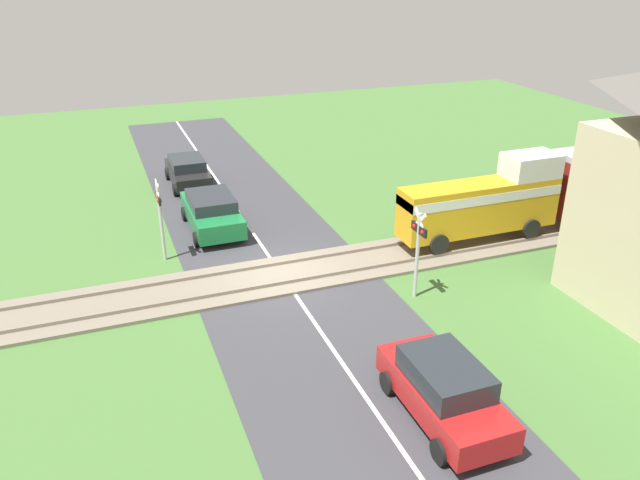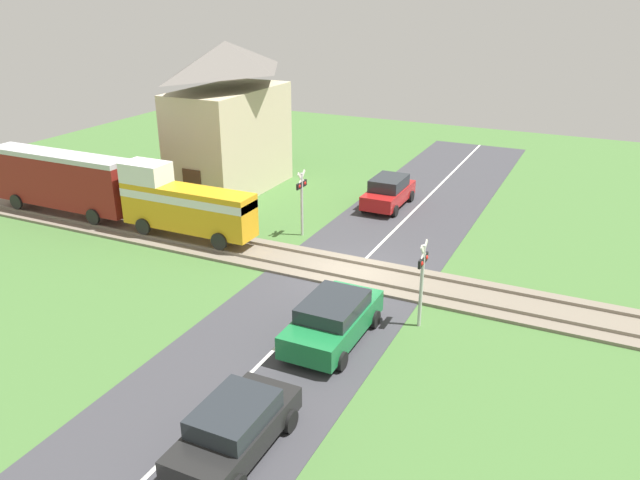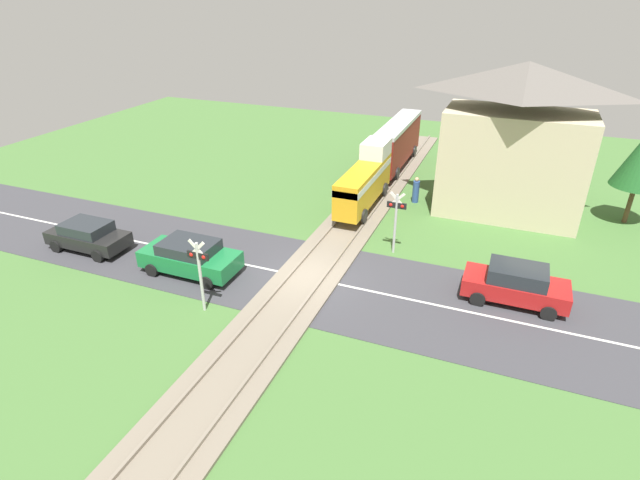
% 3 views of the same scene
% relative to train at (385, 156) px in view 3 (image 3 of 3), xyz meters
% --- Properties ---
extents(ground_plane, '(60.00, 60.00, 0.00)m').
position_rel_train_xyz_m(ground_plane, '(0.00, -12.26, -1.87)').
color(ground_plane, '#426B33').
extents(road_surface, '(48.00, 6.40, 0.02)m').
position_rel_train_xyz_m(road_surface, '(0.00, -12.26, -1.86)').
color(road_surface, '#38383D').
rests_on(road_surface, ground_plane).
extents(track_bed, '(2.80, 48.00, 0.24)m').
position_rel_train_xyz_m(track_bed, '(0.00, -12.26, -1.80)').
color(track_bed, '#756B5B').
rests_on(track_bed, ground_plane).
extents(train, '(1.58, 14.79, 3.18)m').
position_rel_train_xyz_m(train, '(0.00, 0.00, 0.00)').
color(train, gold).
rests_on(train, track_bed).
extents(car_near_crossing, '(4.32, 2.03, 1.51)m').
position_rel_train_xyz_m(car_near_crossing, '(-4.99, -13.70, -1.07)').
color(car_near_crossing, '#197038').
rests_on(car_near_crossing, ground_plane).
extents(car_far_side, '(4.01, 1.84, 1.59)m').
position_rel_train_xyz_m(car_far_side, '(8.35, -10.82, -1.04)').
color(car_far_side, '#A81919').
rests_on(car_far_side, ground_plane).
extents(car_behind_queue, '(3.90, 1.85, 1.40)m').
position_rel_train_xyz_m(car_behind_queue, '(-10.78, -13.70, -1.12)').
color(car_behind_queue, black).
rests_on(car_behind_queue, ground_plane).
extents(crossing_signal_west_approach, '(0.90, 0.18, 3.08)m').
position_rel_train_xyz_m(crossing_signal_west_approach, '(-2.85, -15.94, 0.11)').
color(crossing_signal_west_approach, '#B7B7B7').
rests_on(crossing_signal_west_approach, ground_plane).
extents(crossing_signal_east_approach, '(0.90, 0.18, 3.08)m').
position_rel_train_xyz_m(crossing_signal_east_approach, '(2.85, -8.58, 0.11)').
color(crossing_signal_east_approach, '#B7B7B7').
rests_on(crossing_signal_east_approach, ground_plane).
extents(station_building, '(7.89, 4.09, 8.07)m').
position_rel_train_xyz_m(station_building, '(7.37, -1.87, 2.06)').
color(station_building, '#C6B793').
rests_on(station_building, ground_plane).
extents(pedestrian_by_station, '(0.38, 0.38, 1.52)m').
position_rel_train_xyz_m(pedestrian_by_station, '(2.49, -2.11, -1.17)').
color(pedestrian_by_station, '#2D4C8E').
rests_on(pedestrian_by_station, ground_plane).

